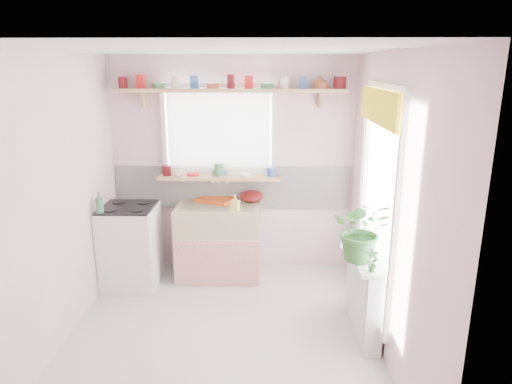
{
  "coord_description": "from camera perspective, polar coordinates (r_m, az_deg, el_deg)",
  "views": [
    {
      "loc": [
        0.41,
        -3.6,
        2.39
      ],
      "look_at": [
        0.3,
        0.55,
        1.23
      ],
      "focal_mm": 32.0,
      "sensor_mm": 36.0,
      "label": 1
    }
  ],
  "objects": [
    {
      "name": "sill_bowl",
      "position": [
        5.31,
        -4.6,
        2.49
      ],
      "size": [
        0.22,
        0.22,
        0.06
      ],
      "primitive_type": "imported",
      "rotation": [
        0.0,
        0.0,
        -0.29
      ],
      "color": "#376BB4",
      "rests_on": "windowsill"
    },
    {
      "name": "windowsill",
      "position": [
        5.26,
        -4.63,
        1.83
      ],
      "size": [
        1.4,
        0.22,
        0.04
      ],
      "primitive_type": "cube",
      "color": "tan",
      "rests_on": "room"
    },
    {
      "name": "sill_cup",
      "position": [
        5.25,
        -9.7,
        2.37
      ],
      "size": [
        0.14,
        0.14,
        0.09
      ],
      "primitive_type": "imported",
      "rotation": [
        0.0,
        0.0,
        -0.32
      ],
      "color": "beige",
      "rests_on": "windowsill"
    },
    {
      "name": "herb_pot",
      "position": [
        3.81,
        14.31,
        -8.3
      ],
      "size": [
        0.11,
        0.08,
        0.2
      ],
      "primitive_type": "imported",
      "rotation": [
        0.0,
        0.0,
        0.1
      ],
      "color": "#2A5B24",
      "rests_on": "radiator_ledge"
    },
    {
      "name": "dish_tray",
      "position": [
        5.35,
        -5.0,
        -0.92
      ],
      "size": [
        0.48,
        0.43,
        0.04
      ],
      "primitive_type": "cube",
      "rotation": [
        0.0,
        0.0,
        -0.41
      ],
      "color": "#D94F13",
      "rests_on": "sink_unit"
    },
    {
      "name": "shelf_vase",
      "position": [
        5.16,
        7.99,
        13.5
      ],
      "size": [
        0.18,
        0.18,
        0.14
      ],
      "primitive_type": "imported",
      "rotation": [
        0.0,
        0.0,
        -0.38
      ],
      "color": "#9D5630",
      "rests_on": "pine_shelf"
    },
    {
      "name": "shelf_crockery",
      "position": [
        5.09,
        -3.39,
        13.41
      ],
      "size": [
        2.47,
        0.11,
        0.12
      ],
      "color": "#590F14",
      "rests_on": "pine_shelf"
    },
    {
      "name": "fruit_bowl",
      "position": [
        4.17,
        12.57,
        -6.98
      ],
      "size": [
        0.39,
        0.39,
        0.08
      ],
      "primitive_type": "imported",
      "rotation": [
        0.0,
        0.0,
        -0.31
      ],
      "color": "white",
      "rests_on": "radiator_ledge"
    },
    {
      "name": "cooker_bottle",
      "position": [
        4.94,
        -19.02,
        -1.27
      ],
      "size": [
        0.11,
        0.11,
        0.22
      ],
      "primitive_type": "imported",
      "rotation": [
        0.0,
        0.0,
        0.36
      ],
      "color": "#38714A",
      "rests_on": "cooker"
    },
    {
      "name": "pine_shelf",
      "position": [
        5.09,
        -3.17,
        12.57
      ],
      "size": [
        2.52,
        0.24,
        0.04
      ],
      "primitive_type": "cube",
      "color": "tan",
      "rests_on": "room"
    },
    {
      "name": "jade_plant",
      "position": [
        3.96,
        13.15,
        -4.63
      ],
      "size": [
        0.55,
        0.49,
        0.55
      ],
      "primitive_type": "imported",
      "rotation": [
        0.0,
        0.0,
        -0.14
      ],
      "color": "#306829",
      "rests_on": "radiator_ledge"
    },
    {
      "name": "sill_crockery",
      "position": [
        5.24,
        -4.65,
        2.65
      ],
      "size": [
        1.35,
        0.11,
        0.12
      ],
      "color": "#590F14",
      "rests_on": "windowsill"
    },
    {
      "name": "sink_unit",
      "position": [
        5.3,
        -4.67,
        -6.11
      ],
      "size": [
        0.95,
        0.65,
        1.11
      ],
      "color": "white",
      "rests_on": "ground"
    },
    {
      "name": "room",
      "position": [
        4.58,
        4.63,
        2.71
      ],
      "size": [
        3.2,
        3.2,
        3.2
      ],
      "color": "beige",
      "rests_on": "ground"
    },
    {
      "name": "cooker",
      "position": [
        5.25,
        -15.39,
        -6.51
      ],
      "size": [
        0.58,
        0.58,
        0.93
      ],
      "color": "white",
      "rests_on": "ground"
    },
    {
      "name": "fruit",
      "position": [
        4.16,
        12.68,
        -6.17
      ],
      "size": [
        0.2,
        0.14,
        0.1
      ],
      "color": "#DC5712",
      "rests_on": "fruit_bowl"
    },
    {
      "name": "radiator_ledge",
      "position": [
        4.38,
        13.35,
        -11.89
      ],
      "size": [
        0.22,
        0.95,
        0.78
      ],
      "color": "white",
      "rests_on": "ground"
    },
    {
      "name": "colander",
      "position": [
        5.31,
        -0.53,
        -0.52
      ],
      "size": [
        0.3,
        0.3,
        0.13
      ],
      "primitive_type": "ellipsoid",
      "rotation": [
        0.0,
        0.0,
        0.07
      ],
      "color": "#611010",
      "rests_on": "sink_unit"
    },
    {
      "name": "soap_bottle_sink",
      "position": [
        4.93,
        -2.64,
        -1.42
      ],
      "size": [
        0.11,
        0.11,
        0.19
      ],
      "primitive_type": "imported",
      "rotation": [
        0.0,
        0.0,
        -0.39
      ],
      "color": "#E3D465",
      "rests_on": "sink_unit"
    }
  ]
}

